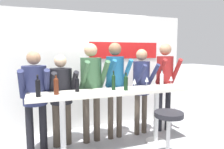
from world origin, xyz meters
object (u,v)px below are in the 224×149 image
(bar_stool, at_px, (168,129))
(person_left, at_px, (61,91))
(wine_bottle_1, at_px, (56,85))
(wine_glass_0, at_px, (135,82))
(wine_glass_1, at_px, (171,79))
(person_center_left, at_px, (91,82))
(person_right, at_px, (165,77))
(wine_bottle_3, at_px, (77,84))
(person_center_right, at_px, (142,82))
(wine_bottle_0, at_px, (126,82))
(wine_bottle_4, at_px, (114,81))
(person_center, at_px, (115,79))
(wine_bottle_2, at_px, (38,87))
(person_far_left, at_px, (35,91))
(wine_bottle_5, at_px, (162,79))
(tasting_table, at_px, (114,100))
(wine_glass_2, at_px, (147,80))

(bar_stool, relative_size, person_left, 0.48)
(wine_bottle_1, distance_m, wine_glass_0, 1.28)
(wine_glass_1, bearing_deg, person_center_left, 167.15)
(person_center_left, xyz_separation_m, wine_glass_0, (0.63, -0.47, 0.03))
(person_right, relative_size, wine_bottle_3, 6.84)
(person_center_right, xyz_separation_m, wine_bottle_0, (-0.58, -0.54, 0.09))
(wine_bottle_4, bearing_deg, person_center, 65.54)
(wine_bottle_2, height_order, wine_glass_0, wine_bottle_2)
(wine_bottle_1, relative_size, wine_bottle_2, 0.97)
(bar_stool, bearing_deg, wine_bottle_2, 164.04)
(person_left, xyz_separation_m, wine_bottle_1, (-0.12, -0.50, 0.19))
(wine_bottle_4, bearing_deg, wine_glass_1, 4.27)
(person_far_left, height_order, wine_glass_1, person_far_left)
(wine_glass_1, bearing_deg, person_right, 74.74)
(wine_bottle_2, relative_size, wine_bottle_5, 1.02)
(person_left, bearing_deg, wine_bottle_1, -113.06)
(wine_bottle_0, bearing_deg, person_center, 87.99)
(wine_bottle_0, bearing_deg, wine_glass_1, 10.45)
(person_far_left, bearing_deg, wine_glass_0, -15.96)
(person_center_left, relative_size, person_center_right, 1.06)
(tasting_table, xyz_separation_m, wine_bottle_4, (0.00, -0.00, 0.31))
(person_left, relative_size, person_center_left, 0.89)
(wine_bottle_4, bearing_deg, tasting_table, 95.54)
(bar_stool, height_order, person_center_left, person_center_left)
(person_far_left, distance_m, wine_glass_1, 2.45)
(wine_bottle_1, height_order, wine_bottle_4, wine_bottle_4)
(wine_bottle_5, height_order, wine_glass_2, wine_bottle_5)
(person_far_left, distance_m, person_center, 1.42)
(wine_bottle_0, bearing_deg, wine_glass_0, 16.39)
(tasting_table, xyz_separation_m, wine_glass_1, (1.20, 0.09, 0.29))
(tasting_table, relative_size, person_center, 1.47)
(wine_glass_2, bearing_deg, person_right, 26.31)
(person_center_left, bearing_deg, person_far_left, 175.95)
(wine_bottle_3, height_order, wine_glass_0, wine_bottle_3)
(person_far_left, height_order, person_center_left, person_center_left)
(person_far_left, relative_size, person_right, 0.91)
(person_left, distance_m, wine_bottle_1, 0.55)
(wine_glass_0, bearing_deg, person_center, 109.29)
(wine_bottle_3, relative_size, wine_glass_0, 1.52)
(wine_bottle_3, xyz_separation_m, wine_bottle_5, (1.54, -0.04, 0.01))
(person_center_right, height_order, wine_bottle_5, person_center_right)
(person_center, bearing_deg, tasting_table, -117.90)
(person_center_right, height_order, wine_glass_0, person_center_right)
(person_center_right, relative_size, wine_bottle_0, 5.87)
(person_left, xyz_separation_m, wine_bottle_2, (-0.37, -0.57, 0.19))
(person_center_right, height_order, wine_bottle_1, person_center_right)
(person_far_left, distance_m, person_left, 0.43)
(wine_bottle_4, bearing_deg, wine_bottle_3, 173.49)
(tasting_table, relative_size, person_center_right, 1.57)
(person_far_left, relative_size, wine_bottle_2, 5.37)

